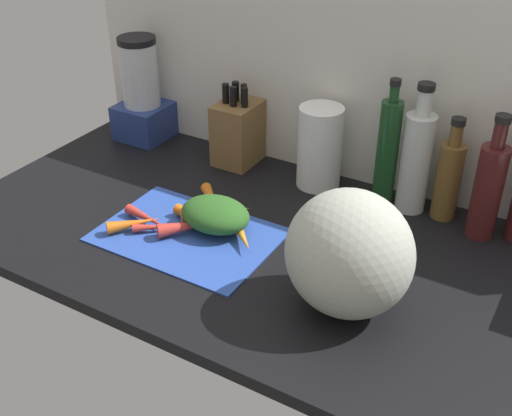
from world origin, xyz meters
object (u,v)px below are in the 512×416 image
(carrot_1, at_px, (241,234))
(carrot_7, at_px, (214,204))
(bottle_2, at_px, (449,178))
(bottle_3, at_px, (488,188))
(knife_block, at_px, (238,132))
(carrot_0, at_px, (154,227))
(cutting_board, at_px, (188,234))
(carrot_4, at_px, (147,218))
(paper_towel_roll, at_px, (320,147))
(carrot_6, at_px, (134,223))
(bottle_0, at_px, (387,152))
(winter_squash, at_px, (349,254))
(bottle_1, at_px, (416,159))
(carrot_3, at_px, (217,212))
(carrot_5, at_px, (194,218))
(carrot_8, at_px, (189,226))
(carrot_2, at_px, (236,218))
(blender_appliance, at_px, (142,96))

(carrot_1, bearing_deg, carrot_7, 148.03)
(bottle_2, height_order, bottle_3, bottle_3)
(knife_block, bearing_deg, carrot_0, -86.58)
(cutting_board, height_order, carrot_4, carrot_4)
(carrot_1, height_order, carrot_4, carrot_1)
(carrot_1, height_order, paper_towel_roll, paper_towel_roll)
(paper_towel_roll, xyz_separation_m, bottle_2, (0.34, 0.01, -0.00))
(carrot_0, xyz_separation_m, carrot_7, (0.07, 0.15, 0.00))
(carrot_6, height_order, bottle_0, bottle_0)
(winter_squash, bearing_deg, carrot_4, 176.13)
(knife_block, bearing_deg, bottle_1, 0.11)
(winter_squash, height_order, knife_block, winter_squash)
(carrot_3, bearing_deg, carrot_0, -128.87)
(paper_towel_roll, xyz_separation_m, bottle_3, (0.44, -0.03, 0.02))
(winter_squash, xyz_separation_m, bottle_2, (0.07, 0.44, -0.02))
(paper_towel_roll, distance_m, bottle_2, 0.34)
(carrot_5, bearing_deg, carrot_0, -128.62)
(knife_block, bearing_deg, bottle_0, -0.71)
(carrot_5, relative_size, bottle_1, 0.37)
(carrot_6, xyz_separation_m, bottle_1, (0.53, 0.44, 0.12))
(winter_squash, relative_size, bottle_1, 0.79)
(cutting_board, distance_m, carrot_8, 0.02)
(carrot_0, distance_m, bottle_2, 0.72)
(carrot_0, height_order, bottle_2, bottle_2)
(carrot_2, xyz_separation_m, bottle_3, (0.52, 0.27, 0.10))
(carrot_2, xyz_separation_m, blender_appliance, (-0.51, 0.29, 0.11))
(bottle_0, xyz_separation_m, bottle_3, (0.25, -0.03, -0.02))
(carrot_3, bearing_deg, carrot_1, -26.30)
(carrot_2, distance_m, blender_appliance, 0.60)
(bottle_2, bearing_deg, cutting_board, -141.49)
(carrot_7, bearing_deg, carrot_5, -94.58)
(carrot_8, bearing_deg, winter_squash, -7.30)
(bottle_1, xyz_separation_m, bottle_2, (0.08, 0.01, -0.03))
(carrot_1, relative_size, winter_squash, 0.48)
(carrot_6, height_order, bottle_2, bottle_2)
(knife_block, bearing_deg, cutting_board, -75.71)
(carrot_3, distance_m, knife_block, 0.33)
(winter_squash, xyz_separation_m, blender_appliance, (-0.86, 0.43, 0.00))
(blender_appliance, bearing_deg, carrot_1, -31.54)
(carrot_7, relative_size, bottle_1, 0.54)
(carrot_1, relative_size, carrot_3, 0.74)
(bottle_3, bearing_deg, bottle_0, 174.39)
(carrot_2, xyz_separation_m, carrot_5, (-0.09, -0.05, -0.00))
(carrot_8, distance_m, knife_block, 0.40)
(knife_block, xyz_separation_m, bottle_1, (0.51, 0.00, 0.05))
(carrot_4, bearing_deg, bottle_2, 33.85)
(carrot_6, xyz_separation_m, carrot_7, (0.12, 0.17, -0.00))
(carrot_8, relative_size, bottle_3, 0.49)
(carrot_1, bearing_deg, carrot_8, -165.28)
(winter_squash, distance_m, paper_towel_roll, 0.51)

